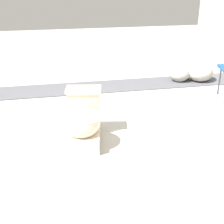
% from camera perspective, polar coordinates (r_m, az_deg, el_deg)
% --- Properties ---
extents(ground_plane, '(14.00, 14.00, 0.00)m').
position_cam_1_polar(ground_plane, '(3.50, -5.59, -3.20)').
color(ground_plane, '#A8A59E').
extents(gravel_strip, '(0.56, 8.00, 0.01)m').
position_cam_1_polar(gravel_strip, '(4.80, -1.48, 4.67)').
color(gravel_strip, '#4C4C51').
rests_on(gravel_strip, ground).
extents(toilet, '(0.69, 0.48, 0.52)m').
position_cam_1_polar(toilet, '(3.17, -5.32, -1.78)').
color(toilet, beige).
rests_on(toilet, ground).
extents(boulder_near, '(0.48, 0.53, 0.27)m').
position_cam_1_polar(boulder_near, '(5.24, 15.95, 6.87)').
color(boulder_near, '#ADA899').
rests_on(boulder_near, ground).
extents(boulder_far, '(0.34, 0.35, 0.24)m').
position_cam_1_polar(boulder_far, '(5.15, 12.22, 6.80)').
color(boulder_far, '#ADA899').
rests_on(boulder_far, ground).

